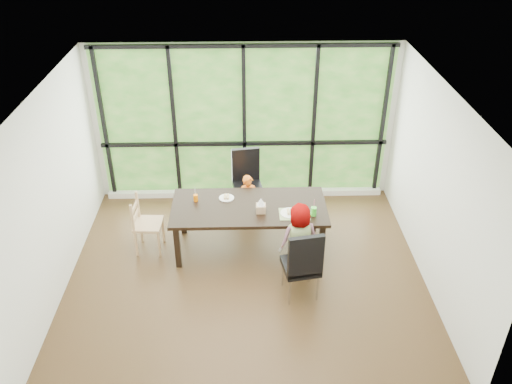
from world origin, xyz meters
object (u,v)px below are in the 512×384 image
chair_window_leather (248,183)px  chair_interior_leather (301,262)px  dining_table (249,227)px  plate_far (227,198)px  orange_cup (196,198)px  child_older (298,240)px  green_cup (314,211)px  plate_near (290,213)px  tissue_box (261,208)px  child_toddler (249,201)px  chair_end_beech (148,224)px

chair_window_leather → chair_interior_leather: (0.67, -2.05, 0.00)m
dining_table → plate_far: plate_far is taller
chair_interior_leather → orange_cup: bearing=-49.4°
chair_window_leather → orange_cup: bearing=-140.8°
child_older → green_cup: bearing=-142.5°
chair_window_leather → plate_near: (0.59, -1.23, 0.22)m
plate_far → tissue_box: tissue_box is taller
child_toddler → plate_near: bearing=-65.6°
child_older → plate_near: bearing=-92.0°
orange_cup → chair_interior_leather: bearing=-39.5°
dining_table → plate_near: (0.58, -0.21, 0.38)m
dining_table → chair_interior_leather: size_ratio=2.09×
orange_cup → plate_far: bearing=7.4°
chair_interior_leather → green_cup: chair_interior_leather is taller
chair_interior_leather → child_older: size_ratio=0.96×
child_older → plate_far: size_ratio=4.98×
orange_cup → chair_end_beech: bearing=-168.1°
child_toddler → orange_cup: size_ratio=8.50×
child_toddler → tissue_box: size_ratio=6.44×
child_older → plate_far: bearing=-54.0°
plate_far → plate_near: plate_near is taller
child_older → plate_far: child_older is taller
chair_window_leather → chair_interior_leather: 2.15m
dining_table → chair_interior_leather: (0.67, -1.03, 0.17)m
child_older → chair_window_leather: bearing=-82.3°
child_older → tissue_box: bearing=-56.0°
chair_interior_leather → chair_end_beech: (-2.16, 1.04, -0.09)m
plate_far → chair_end_beech: bearing=-169.8°
child_older → tissue_box: size_ratio=8.13×
chair_window_leather → child_older: child_older is taller
plate_far → green_cup: green_cup is taller
dining_table → chair_window_leather: 1.03m
chair_end_beech → green_cup: chair_end_beech is taller
child_toddler → tissue_box: bearing=-88.0°
orange_cup → dining_table: bearing=-11.5°
orange_cup → green_cup: 1.75m
plate_near → green_cup: bearing=-8.3°
child_older → tissue_box: (-0.50, 0.43, 0.25)m
chair_interior_leather → tissue_box: bearing=-70.4°
plate_far → child_older: bearing=-38.8°
child_older → tissue_box: 0.70m
dining_table → plate_far: size_ratio=10.04×
plate_near → tissue_box: tissue_box is taller
chair_window_leather → plate_near: chair_window_leather is taller
plate_far → tissue_box: bearing=-36.7°
dining_table → green_cup: bearing=-16.1°
chair_interior_leather → chair_end_beech: bearing=-35.7°
dining_table → green_cup: 1.05m
child_toddler → tissue_box: child_toddler is taller
dining_table → child_toddler: 0.63m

